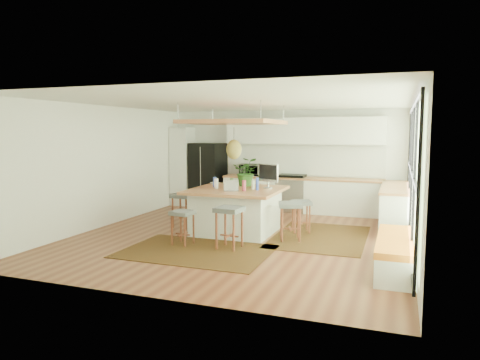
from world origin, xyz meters
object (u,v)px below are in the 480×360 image
at_px(island, 237,210).
at_px(island_plant, 247,175).
at_px(stool_near_right, 229,229).
at_px(stool_right_front, 290,222).
at_px(microwave, 250,169).
at_px(monitor, 268,176).
at_px(stool_near_left, 183,226).
at_px(fridge, 208,174).
at_px(stool_right_back, 301,216).
at_px(laptop, 231,185).
at_px(stool_left_side, 183,211).

xyz_separation_m(island, island_plant, (0.05, 0.49, 0.71)).
height_order(stool_near_right, stool_right_front, stool_near_right).
bearing_deg(microwave, stool_right_front, -70.99).
xyz_separation_m(monitor, island_plant, (-0.55, 0.20, -0.01)).
height_order(island, stool_near_left, island).
distance_m(monitor, microwave, 2.78).
xyz_separation_m(island, microwave, (-0.64, 2.78, 0.66)).
bearing_deg(stool_near_left, microwave, 90.80).
bearing_deg(stool_right_front, island_plant, 145.71).
bearing_deg(fridge, island_plant, -40.37).
height_order(stool_right_back, microwave, microwave).
distance_m(island, laptop, 0.71).
xyz_separation_m(stool_right_front, monitor, (-0.63, 0.61, 0.83)).
xyz_separation_m(stool_left_side, microwave, (0.66, 2.71, 0.77)).
bearing_deg(stool_near_right, island, 104.63).
bearing_deg(fridge, stool_right_back, -27.14).
relative_size(island, stool_near_right, 2.41).
relative_size(fridge, laptop, 5.62).
xyz_separation_m(stool_near_left, laptop, (0.61, 0.94, 0.70)).
xyz_separation_m(monitor, microwave, (-1.24, 2.49, -0.07)).
relative_size(stool_near_left, island_plant, 1.03).
bearing_deg(stool_near_left, island_plant, 70.96).
bearing_deg(laptop, island_plant, 67.04).
bearing_deg(stool_left_side, microwave, 76.27).
distance_m(stool_left_side, laptop, 1.57).
relative_size(monitor, island_plant, 0.90).
bearing_deg(monitor, stool_near_left, -97.43).
xyz_separation_m(stool_right_front, laptop, (-1.21, -0.08, 0.70)).
height_order(fridge, island, fridge).
xyz_separation_m(stool_left_side, monitor, (1.90, 0.22, 0.83)).
bearing_deg(microwave, stool_near_left, -101.39).
xyz_separation_m(stool_right_front, microwave, (-1.88, 3.10, 0.77)).
distance_m(stool_near_left, monitor, 2.19).
relative_size(fridge, stool_near_left, 2.79).
relative_size(fridge, stool_right_front, 2.41).
bearing_deg(island_plant, fridge, 130.34).
height_order(island, stool_left_side, island).
xyz_separation_m(stool_near_left, stool_right_front, (1.82, 1.02, 0.00)).
bearing_deg(stool_near_right, fridge, 118.82).
distance_m(island, island_plant, 0.87).
height_order(fridge, stool_right_back, fridge).
relative_size(stool_near_left, microwave, 1.12).
xyz_separation_m(stool_near_right, microwave, (-0.98, 4.08, 0.77)).
bearing_deg(stool_near_right, monitor, 80.58).
relative_size(stool_near_right, island_plant, 1.22).
height_order(laptop, island_plant, island_plant).
relative_size(stool_near_right, monitor, 1.35).
distance_m(stool_near_left, laptop, 1.32).
bearing_deg(stool_right_back, fridge, 143.57).
distance_m(stool_near_left, stool_near_right, 0.92).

